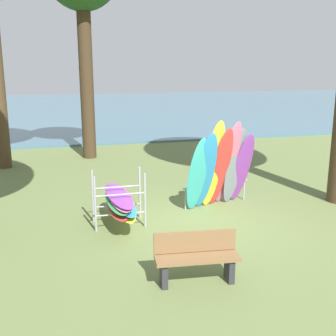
% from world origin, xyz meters
% --- Properties ---
extents(ground_plane, '(80.00, 80.00, 0.00)m').
position_xyz_m(ground_plane, '(0.00, 0.00, 0.00)').
color(ground_plane, olive).
extents(lake_water, '(80.00, 36.00, 0.10)m').
position_xyz_m(lake_water, '(0.00, 28.25, 0.05)').
color(lake_water, '#477084').
rests_on(lake_water, ground).
extents(leaning_board_pile, '(1.99, 1.10, 2.30)m').
position_xyz_m(leaning_board_pile, '(0.87, 0.74, 1.04)').
color(leaning_board_pile, '#38B2AD').
rests_on(leaning_board_pile, ground).
extents(board_storage_rack, '(1.15, 2.13, 1.25)m').
position_xyz_m(board_storage_rack, '(-1.78, 0.24, 0.55)').
color(board_storage_rack, '#9EA0A5').
rests_on(board_storage_rack, ground).
extents(park_bench, '(1.43, 0.55, 0.85)m').
position_xyz_m(park_bench, '(-0.92, -2.70, 0.45)').
color(park_bench, '#2D2D33').
rests_on(park_bench, ground).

